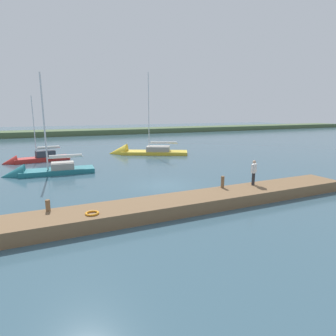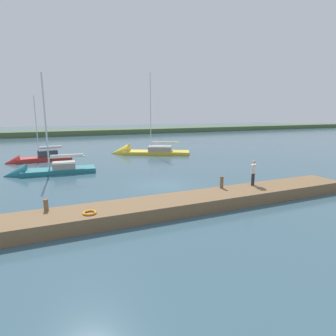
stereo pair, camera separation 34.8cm
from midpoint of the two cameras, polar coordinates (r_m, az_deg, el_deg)
ground_plane at (r=21.33m, az=-0.48°, el=-3.56°), size 200.00×200.00×0.00m
far_shoreline at (r=71.87m, az=-17.18°, el=6.54°), size 180.00×8.00×2.40m
dock_pier at (r=16.61m, az=6.90°, el=-6.78°), size 21.61×2.42×0.71m
mooring_post_near at (r=15.10m, az=-23.10°, el=-6.96°), size 0.22×0.22×0.57m
mooring_post_far at (r=18.22m, az=11.48°, el=-2.87°), size 0.22×0.22×0.77m
life_ring_buoy at (r=14.03m, az=-15.08°, el=-8.84°), size 0.66×0.66×0.10m
sailboat_near_dock at (r=27.36m, az=-23.87°, el=-0.87°), size 7.82×2.54×9.81m
sailboat_behind_pier at (r=37.24m, az=-5.27°, el=3.08°), size 10.45×7.11×11.68m
sailboat_mid_channel at (r=34.76m, az=-25.17°, el=1.53°), size 7.12×2.84×8.02m
person_on_dock at (r=19.31m, az=17.58°, el=-0.61°), size 0.57×0.41×1.67m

